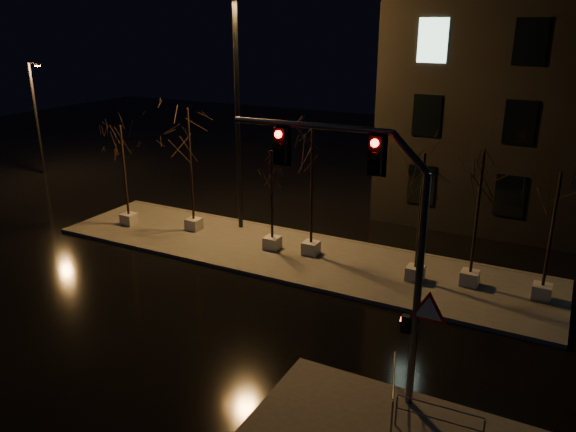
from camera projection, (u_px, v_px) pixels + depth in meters
The scene contains 14 objects.
ground at pixel (209, 316), 19.26m from camera, with size 90.00×90.00×0.00m, color black.
median at pixel (289, 254), 24.25m from camera, with size 22.00×5.00×0.15m, color #4E4B46.
tree_0 at pixel (122, 148), 26.34m from camera, with size 1.80×1.80×5.02m.
tree_1 at pixel (189, 137), 25.42m from camera, with size 1.80×1.80×5.94m.
tree_2 at pixel (272, 173), 23.50m from camera, with size 1.80×1.80×4.50m.
tree_3 at pixel (312, 156), 22.66m from camera, with size 1.80×1.80×5.65m.
tree_4 at pixel (422, 183), 20.38m from camera, with size 1.80×1.80×5.11m.
tree_5 at pixel (481, 182), 19.92m from camera, with size 1.80×1.80×5.32m.
tree_6 at pixel (557, 202), 18.96m from camera, with size 1.80×1.80×4.83m.
traffic_signal_mast at pixel (375, 228), 13.63m from camera, with size 5.83×0.35×7.12m.
streetlight_main at pixel (237, 99), 25.23m from camera, with size 2.67×0.53×10.67m.
streetlight_far at pixel (37, 114), 36.08m from camera, with size 1.41×0.48×7.22m.
guard_rail_a at pixel (439, 417), 13.26m from camera, with size 2.08×0.13×0.90m.
guard_rail_b at pixel (393, 385), 14.30m from camera, with size 0.63×2.03×1.00m.
Camera 1 is at (10.33, -13.85, 9.57)m, focal length 35.00 mm.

